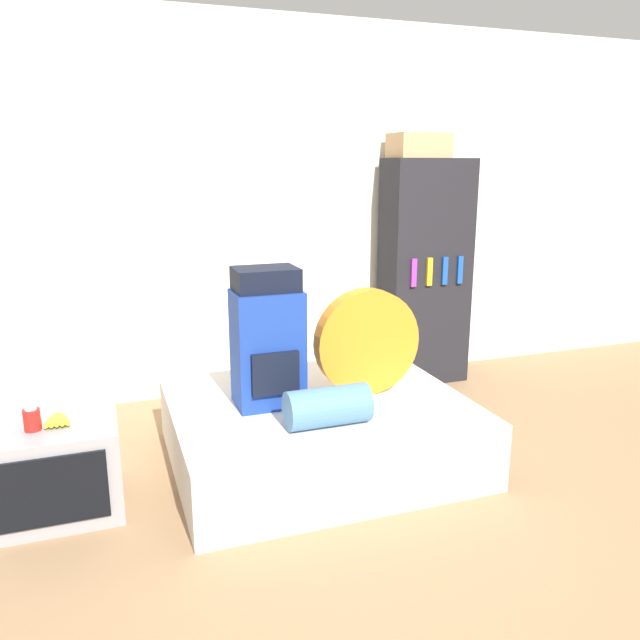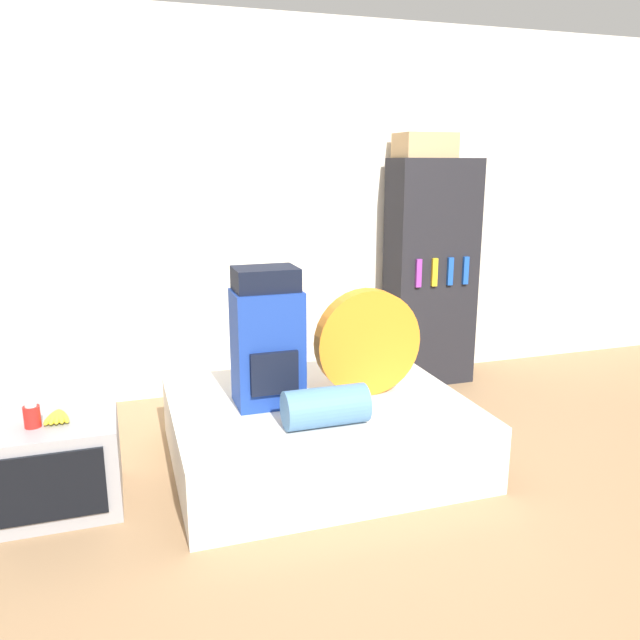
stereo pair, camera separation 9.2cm
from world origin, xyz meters
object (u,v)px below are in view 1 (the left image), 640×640
tent_bag (367,342)px  sleeping_roll (328,407)px  backpack (268,340)px  cardboard_box (419,146)px  canister (32,419)px  television (54,467)px  bookshelf (425,273)px

tent_bag → sleeping_roll: tent_bag is taller
backpack → cardboard_box: size_ratio=1.89×
backpack → cardboard_box: 2.01m
tent_bag → canister: (-1.71, -0.14, -0.16)m
sleeping_roll → television: sleeping_roll is taller
television → cardboard_box: cardboard_box is taller
television → bookshelf: 2.86m
backpack → tent_bag: 0.57m
tent_bag → cardboard_box: (0.84, 1.04, 1.09)m
sleeping_roll → television: bearing=168.2°
sleeping_roll → canister: size_ratio=3.59×
bookshelf → cardboard_box: bearing=162.8°
tent_bag → television: bearing=-176.8°
backpack → sleeping_roll: 0.50m
television → bookshelf: size_ratio=0.36×
tent_bag → canister: bearing=-175.2°
canister → cardboard_box: bearing=24.9°
sleeping_roll → bookshelf: size_ratio=0.25×
backpack → tent_bag: backpack is taller
tent_bag → television: 1.71m
tent_bag → sleeping_roll: 0.55m
canister → bookshelf: size_ratio=0.07×
backpack → bookshelf: bookshelf is taller
sleeping_roll → bookshelf: bookshelf is taller
canister → bookshelf: (2.63, 1.16, 0.33)m
sleeping_roll → television: 1.33m
sleeping_roll → canister: bearing=170.9°
sleeping_roll → bookshelf: 1.91m
backpack → cardboard_box: (1.40, 1.02, 1.03)m
sleeping_roll → canister: canister is taller
television → cardboard_box: size_ratio=1.54×
backpack → canister: size_ratio=6.37×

